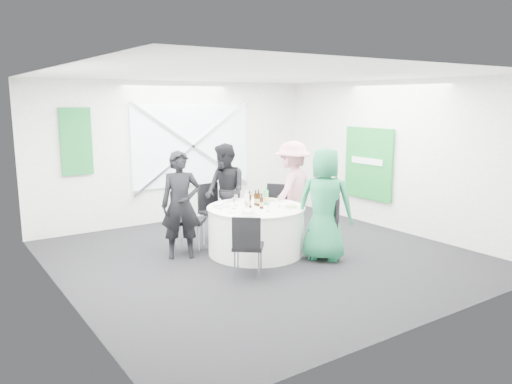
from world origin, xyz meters
TOP-DOWN VIEW (x-y plane):
  - floor at (0.00, 0.00)m, footprint 6.00×6.00m
  - ceiling at (0.00, 0.00)m, footprint 6.00×6.00m
  - wall_back at (0.00, 3.00)m, footprint 6.00×0.00m
  - wall_front at (0.00, -3.00)m, footprint 6.00×0.00m
  - wall_left at (-3.00, 0.00)m, footprint 0.00×6.00m
  - wall_right at (3.00, 0.00)m, footprint 0.00×6.00m
  - window_panel at (0.30, 2.96)m, footprint 2.60×0.03m
  - window_brace_a at (0.30, 2.92)m, footprint 2.63×0.05m
  - window_brace_b at (0.30, 2.92)m, footprint 2.63×0.05m
  - green_banner at (-2.00, 2.95)m, footprint 0.55×0.04m
  - green_sign at (2.94, 0.60)m, footprint 0.05×1.20m
  - banquet_table at (0.00, 0.20)m, footprint 1.56×1.56m
  - chair_back at (-0.13, 1.40)m, footprint 0.49×0.50m
  - chair_back_left at (-0.90, 0.97)m, footprint 0.66×0.65m
  - chair_back_right at (0.94, 0.94)m, footprint 0.59×0.59m
  - chair_front_right at (0.80, -0.64)m, footprint 0.62×0.62m
  - chair_front_left at (-0.76, -0.70)m, footprint 0.57×0.57m
  - person_man_back_left at (-1.08, 0.67)m, footprint 0.72×0.61m
  - person_man_back at (0.04, 1.21)m, footprint 0.48×0.84m
  - person_woman_pink at (1.06, 0.62)m, footprint 1.23×0.89m
  - person_woman_green at (0.69, -0.65)m, footprint 0.96×1.01m
  - plate_back at (-0.03, 0.79)m, footprint 0.27×0.27m
  - plate_back_left at (-0.45, 0.51)m, footprint 0.29×0.29m
  - plate_back_right at (0.47, 0.45)m, footprint 0.25×0.25m
  - plate_front_right at (0.42, -0.16)m, footprint 0.27×0.27m
  - plate_front_left at (-0.41, -0.22)m, footprint 0.25×0.25m
  - napkin at (-0.40, -0.18)m, footprint 0.22×0.20m
  - beer_bottle_a at (-0.12, 0.21)m, footprint 0.06×0.06m
  - beer_bottle_b at (0.07, 0.31)m, footprint 0.06×0.06m
  - beer_bottle_c at (0.07, 0.23)m, footprint 0.06×0.06m
  - beer_bottle_d at (-0.00, 0.04)m, footprint 0.06×0.06m
  - green_water_bottle at (0.22, 0.24)m, footprint 0.08×0.08m
  - clear_water_bottle at (-0.22, 0.13)m, footprint 0.08×0.08m
  - wine_glass_a at (-0.20, 0.48)m, footprint 0.07×0.07m
  - wine_glass_b at (0.12, 0.55)m, footprint 0.07×0.07m
  - wine_glass_c at (-0.03, -0.18)m, footprint 0.07×0.07m
  - wine_glass_d at (-0.32, -0.03)m, footprint 0.07×0.07m
  - wine_glass_e at (0.32, -0.00)m, footprint 0.07×0.07m
  - wine_glass_f at (-0.35, 0.30)m, footprint 0.07×0.07m
  - fork_a at (0.56, 0.32)m, footprint 0.09×0.14m
  - knife_a at (0.39, 0.62)m, footprint 0.09×0.14m
  - fork_b at (0.20, 0.74)m, footprint 0.15×0.02m
  - knife_b at (-0.21, 0.73)m, footprint 0.15×0.03m
  - fork_c at (0.28, -0.30)m, footprint 0.11×0.12m
  - knife_c at (0.54, -0.00)m, footprint 0.10×0.13m
  - fork_d at (-0.35, 0.66)m, footprint 0.10×0.13m
  - knife_d at (-0.55, 0.37)m, footprint 0.10×0.13m
  - fork_e at (-0.55, 0.03)m, footprint 0.10×0.13m
  - knife_e at (-0.33, -0.27)m, footprint 0.10×0.13m

SIDE VIEW (x-z plane):
  - floor at x=0.00m, z-range 0.00..0.00m
  - banquet_table at x=0.00m, z-range 0.00..0.76m
  - chair_front_left at x=-0.76m, z-range 0.08..0.97m
  - chair_back_right at x=0.94m, z-range 0.08..1.00m
  - chair_front_right at x=0.80m, z-range 0.08..1.04m
  - chair_back at x=-0.13m, z-range 0.09..1.06m
  - chair_back_left at x=-0.90m, z-range 0.09..1.11m
  - fork_a at x=0.56m, z-range 0.76..0.77m
  - knife_a at x=0.39m, z-range 0.76..0.77m
  - fork_b at x=0.20m, z-range 0.76..0.77m
  - knife_b at x=-0.21m, z-range 0.76..0.77m
  - fork_c at x=0.28m, z-range 0.76..0.77m
  - knife_c at x=0.54m, z-range 0.76..0.77m
  - fork_d at x=-0.35m, z-range 0.76..0.77m
  - knife_d at x=-0.55m, z-range 0.76..0.77m
  - fork_e at x=-0.55m, z-range 0.76..0.77m
  - knife_e at x=-0.33m, z-range 0.76..0.77m
  - plate_back at x=-0.03m, z-range 0.76..0.77m
  - plate_front_left at x=-0.41m, z-range 0.76..0.77m
  - plate_back_left at x=-0.45m, z-range 0.76..0.78m
  - plate_back_right at x=0.47m, z-range 0.76..0.80m
  - plate_front_right at x=0.42m, z-range 0.76..0.80m
  - napkin at x=-0.40m, z-range 0.78..0.83m
  - person_man_back_left at x=-1.08m, z-range 0.00..1.67m
  - person_man_back at x=0.04m, z-range 0.00..1.69m
  - beer_bottle_d at x=0.00m, z-range 0.73..0.97m
  - beer_bottle_b at x=0.07m, z-range 0.73..0.97m
  - beer_bottle_a at x=-0.12m, z-range 0.73..1.00m
  - person_woman_pink at x=1.06m, z-range 0.00..1.73m
  - beer_bottle_c at x=0.07m, z-range 0.73..1.00m
  - person_woman_green at x=0.69m, z-range 0.00..1.74m
  - green_water_bottle at x=0.22m, z-range 0.73..1.03m
  - clear_water_bottle at x=-0.22m, z-range 0.73..1.03m
  - wine_glass_a at x=-0.20m, z-range 0.80..0.97m
  - wine_glass_b at x=0.12m, z-range 0.80..0.97m
  - wine_glass_c at x=-0.03m, z-range 0.80..0.97m
  - wine_glass_d at x=-0.32m, z-range 0.80..0.97m
  - wine_glass_e at x=0.32m, z-range 0.80..0.97m
  - wine_glass_f at x=-0.35m, z-range 0.80..0.97m
  - green_sign at x=2.94m, z-range 0.50..1.90m
  - wall_back at x=0.00m, z-range -1.60..4.40m
  - wall_front at x=0.00m, z-range -1.60..4.40m
  - wall_left at x=-3.00m, z-range -1.60..4.40m
  - wall_right at x=3.00m, z-range -1.60..4.40m
  - window_panel at x=0.30m, z-range 0.70..2.30m
  - window_brace_a at x=0.30m, z-range 0.58..2.42m
  - window_brace_b at x=0.30m, z-range 0.58..2.42m
  - green_banner at x=-2.00m, z-range 1.10..2.30m
  - ceiling at x=0.00m, z-range 2.80..2.80m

